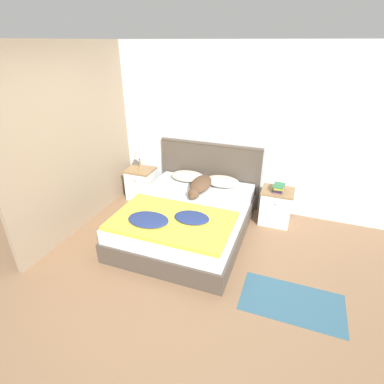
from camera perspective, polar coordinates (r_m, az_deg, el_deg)
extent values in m
plane|color=#896647|center=(3.69, -4.91, -16.46)|extent=(16.00, 16.00, 0.00)
cube|color=silver|center=(4.85, 5.34, 11.80)|extent=(9.00, 0.06, 2.55)
cube|color=gray|center=(4.70, -19.53, 9.90)|extent=(0.06, 3.10, 2.55)
cube|color=#4C4238|center=(4.38, -0.94, -6.21)|extent=(1.63, 2.05, 0.28)
cube|color=silver|center=(4.25, -0.97, -3.55)|extent=(1.57, 1.99, 0.20)
cube|color=#4C4238|center=(5.07, 3.33, 3.48)|extent=(1.71, 0.04, 1.04)
cylinder|color=#4C4238|center=(4.89, 3.50, 9.06)|extent=(1.71, 0.06, 0.06)
cube|color=white|center=(5.36, -9.66, 1.44)|extent=(0.44, 0.37, 0.52)
cube|color=#937047|center=(5.25, -9.89, 4.17)|extent=(0.47, 0.40, 0.03)
sphere|color=#937047|center=(5.15, -10.83, 2.05)|extent=(0.02, 0.02, 0.02)
cube|color=white|center=(4.74, 15.65, -2.81)|extent=(0.44, 0.37, 0.52)
cube|color=#937047|center=(4.61, 16.06, 0.18)|extent=(0.47, 0.40, 0.03)
sphere|color=#937047|center=(4.50, 15.60, -2.33)|extent=(0.02, 0.02, 0.02)
ellipsoid|color=beige|center=(4.92, -0.81, 3.04)|extent=(0.55, 0.38, 0.13)
ellipsoid|color=beige|center=(4.76, 5.73, 2.04)|extent=(0.55, 0.38, 0.13)
cube|color=yellow|center=(3.79, -3.75, -5.50)|extent=(1.50, 0.94, 0.05)
ellipsoid|color=navy|center=(3.77, -8.32, -5.19)|extent=(0.53, 0.38, 0.05)
ellipsoid|color=navy|center=(3.77, -0.04, -4.87)|extent=(0.45, 0.33, 0.04)
ellipsoid|color=brown|center=(4.60, 1.71, 1.53)|extent=(0.30, 0.58, 0.18)
sphere|color=brown|center=(4.32, 0.29, -0.33)|extent=(0.17, 0.17, 0.17)
ellipsoid|color=brown|center=(4.27, -0.04, -0.89)|extent=(0.08, 0.09, 0.07)
cone|color=brown|center=(4.32, -0.23, 0.58)|extent=(0.05, 0.05, 0.06)
cone|color=brown|center=(4.29, 0.92, 0.39)|extent=(0.05, 0.05, 0.06)
ellipsoid|color=brown|center=(4.82, 3.16, 2.11)|extent=(0.18, 0.26, 0.06)
cube|color=#703D7F|center=(4.58, 16.04, 0.32)|extent=(0.15, 0.22, 0.02)
cube|color=#232328|center=(4.56, 16.04, 0.58)|extent=(0.14, 0.21, 0.03)
cube|color=gold|center=(4.56, 16.19, 0.91)|extent=(0.16, 0.22, 0.02)
cube|color=#337547|center=(4.55, 16.23, 1.19)|extent=(0.17, 0.22, 0.02)
cylinder|color=#9E7A4C|center=(5.25, -9.81, 4.48)|extent=(0.11, 0.11, 0.02)
cylinder|color=#9E7A4C|center=(5.21, -9.91, 5.63)|extent=(0.02, 0.02, 0.21)
cone|color=beige|center=(5.15, -10.06, 7.47)|extent=(0.19, 0.19, 0.15)
cube|color=#335B70|center=(3.61, 18.51, -19.25)|extent=(1.08, 0.61, 0.00)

